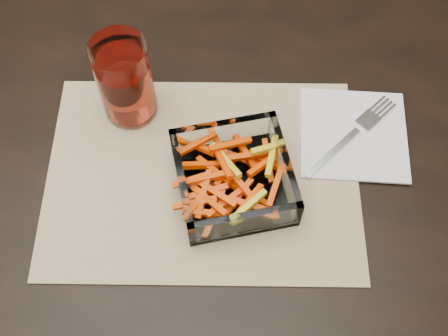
# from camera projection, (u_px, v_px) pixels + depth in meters

# --- Properties ---
(dining_table) EXTENTS (1.60, 0.90, 0.75)m
(dining_table) POSITION_uv_depth(u_px,v_px,m) (128.00, 189.00, 0.90)
(dining_table) COLOR black
(dining_table) RESTS_ON ground
(placemat) EXTENTS (0.48, 0.37, 0.00)m
(placemat) POSITION_uv_depth(u_px,v_px,m) (203.00, 175.00, 0.81)
(placemat) COLOR tan
(placemat) RESTS_ON dining_table
(glass_bowl) EXTENTS (0.19, 0.19, 0.06)m
(glass_bowl) POSITION_uv_depth(u_px,v_px,m) (234.00, 179.00, 0.78)
(glass_bowl) COLOR white
(glass_bowl) RESTS_ON placemat
(tumbler) EXTENTS (0.08, 0.08, 0.14)m
(tumbler) POSITION_uv_depth(u_px,v_px,m) (125.00, 83.00, 0.81)
(tumbler) COLOR white
(tumbler) RESTS_ON placemat
(napkin) EXTENTS (0.16, 0.16, 0.00)m
(napkin) POSITION_uv_depth(u_px,v_px,m) (354.00, 134.00, 0.84)
(napkin) COLOR white
(napkin) RESTS_ON placemat
(fork) EXTENTS (0.14, 0.16, 0.00)m
(fork) POSITION_uv_depth(u_px,v_px,m) (353.00, 134.00, 0.84)
(fork) COLOR silver
(fork) RESTS_ON napkin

